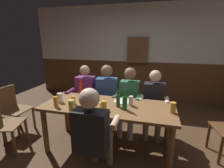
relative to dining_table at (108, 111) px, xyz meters
name	(u,v)px	position (x,y,z in m)	size (l,w,h in m)	color
ground_plane	(108,147)	(0.00, 0.02, -0.65)	(7.21, 7.21, 0.00)	#4C331E
back_wall_upper	(133,34)	(0.00, 2.59, 1.22)	(6.01, 0.12, 1.56)	silver
back_wall_wainscot	(132,79)	(0.00, 2.59, -0.11)	(6.01, 0.12, 1.10)	brown
dining_table	(108,111)	(0.00, 0.00, 0.00)	(1.99, 0.80, 0.76)	brown
person_0	(84,94)	(-0.67, 0.63, 0.02)	(0.50, 0.52, 1.23)	#6B2D66
person_1	(106,95)	(-0.21, 0.63, 0.04)	(0.57, 0.56, 1.26)	#2D4C84
person_2	(129,98)	(0.22, 0.62, 0.02)	(0.50, 0.53, 1.23)	#33724C
person_3	(154,100)	(0.67, 0.63, 0.01)	(0.51, 0.51, 1.20)	black
person_4	(93,131)	(0.00, -0.62, 0.02)	(0.54, 0.54, 1.23)	black
chair_empty_near_right	(1,123)	(-1.59, -0.46, -0.18)	(0.54, 0.54, 0.88)	brown
chair_empty_far_end	(13,108)	(-1.88, 0.05, -0.18)	(0.45, 0.45, 0.88)	brown
table_candle	(101,105)	(-0.07, -0.12, 0.14)	(0.04, 0.04, 0.08)	#F9E08C
plate_0	(123,101)	(0.19, 0.19, 0.11)	(0.28, 0.28, 0.01)	white
plate_1	(89,103)	(-0.30, -0.02, 0.11)	(0.25, 0.25, 0.01)	white
bottle_0	(118,100)	(0.16, -0.02, 0.21)	(0.06, 0.06, 0.26)	#195923
bottle_1	(81,89)	(-0.59, 0.31, 0.22)	(0.06, 0.06, 0.29)	red
bottle_2	(125,103)	(0.28, -0.10, 0.21)	(0.07, 0.07, 0.27)	#195923
pint_glass_0	(89,94)	(-0.40, 0.24, 0.17)	(0.08, 0.08, 0.13)	gold
pint_glass_1	(56,102)	(-0.72, -0.26, 0.18)	(0.07, 0.07, 0.16)	gold
pint_glass_2	(72,105)	(-0.43, -0.32, 0.18)	(0.08, 0.08, 0.15)	#E5C64C
pint_glass_3	(104,105)	(-0.01, -0.18, 0.17)	(0.08, 0.08, 0.13)	gold
pint_glass_4	(173,108)	(0.92, -0.04, 0.18)	(0.08, 0.08, 0.15)	gold
pint_glass_5	(60,98)	(-0.77, -0.07, 0.18)	(0.08, 0.08, 0.14)	white
pint_glass_6	(73,100)	(-0.52, -0.10, 0.17)	(0.06, 0.06, 0.13)	gold
pint_glass_7	(131,101)	(0.34, 0.07, 0.18)	(0.07, 0.07, 0.15)	white
wall_dart_cabinet	(138,50)	(0.15, 2.46, 0.78)	(0.56, 0.15, 0.70)	brown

